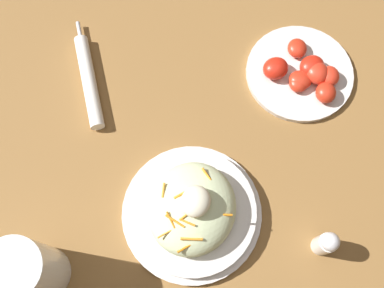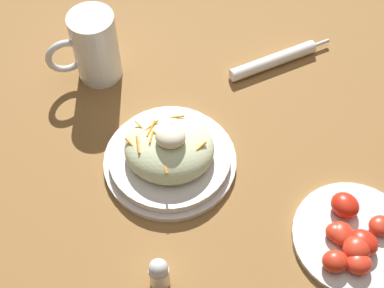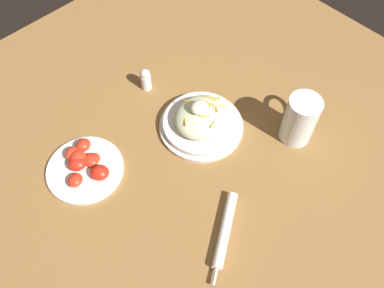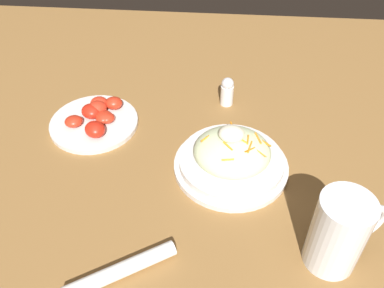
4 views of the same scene
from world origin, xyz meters
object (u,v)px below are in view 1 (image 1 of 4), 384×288
Objects in this scene: tomato_plate at (302,73)px; salt_shaker at (326,243)px; salad_plate at (192,210)px; napkin_roll at (89,80)px; beer_mug at (31,273)px.

salt_shaker is (0.28, 0.10, 0.02)m from tomato_plate.
napkin_roll is at bearing -124.30° from salad_plate.
tomato_plate is at bearing -161.05° from salt_shaker.
salad_plate reaches higher than tomato_plate.
salad_plate is 3.22× the size of salt_shaker.
tomato_plate is at bearing 110.02° from napkin_roll.
salt_shaker is at bearing 113.76° from beer_mug.
salad_plate is 1.16× the size of napkin_roll.
napkin_roll is at bearing -169.96° from beer_mug.
beer_mug is 0.73× the size of napkin_roll.
napkin_roll is 0.38m from tomato_plate.
beer_mug is at bearing 10.04° from napkin_roll.
salad_plate is 0.31m from tomato_plate.
salad_plate reaches higher than salt_shaker.
beer_mug reaches higher than salad_plate.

